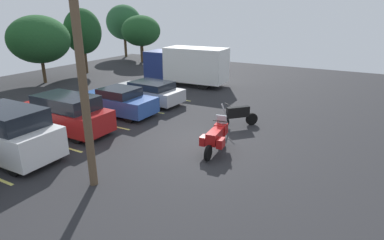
% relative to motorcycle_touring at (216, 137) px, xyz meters
% --- Properties ---
extents(ground, '(44.00, 44.00, 0.10)m').
position_rel_motorcycle_touring_xyz_m(ground, '(0.43, 0.88, -0.70)').
color(ground, '#262628').
extents(motorcycle_touring, '(2.20, 0.98, 1.38)m').
position_rel_motorcycle_touring_xyz_m(motorcycle_touring, '(0.00, 0.00, 0.00)').
color(motorcycle_touring, black).
rests_on(motorcycle_touring, ground).
extents(motorcycle_second, '(1.67, 1.55, 1.25)m').
position_rel_motorcycle_touring_xyz_m(motorcycle_second, '(3.19, 0.35, -0.06)').
color(motorcycle_second, black).
rests_on(motorcycle_second, ground).
extents(parking_stripes, '(14.87, 4.75, 0.01)m').
position_rel_motorcycle_touring_xyz_m(parking_stripes, '(-1.28, 7.04, -0.64)').
color(parking_stripes, '#EAE066').
rests_on(parking_stripes, ground).
extents(car_white, '(2.01, 4.43, 2.02)m').
position_rel_motorcycle_touring_xyz_m(car_white, '(-4.45, 6.70, 0.36)').
color(car_white, white).
rests_on(car_white, ground).
extents(car_red, '(1.82, 4.87, 1.77)m').
position_rel_motorcycle_touring_xyz_m(car_red, '(-1.39, 7.19, 0.23)').
color(car_red, maroon).
rests_on(car_red, ground).
extents(car_blue, '(1.85, 4.38, 1.49)m').
position_rel_motorcycle_touring_xyz_m(car_blue, '(1.83, 6.82, 0.08)').
color(car_blue, '#2D519E').
rests_on(car_blue, ground).
extents(car_silver, '(2.14, 4.71, 1.37)m').
position_rel_motorcycle_touring_xyz_m(car_silver, '(4.46, 6.78, 0.05)').
color(car_silver, '#B7B7BC').
rests_on(car_silver, ground).
extents(box_truck, '(2.54, 6.36, 2.83)m').
position_rel_motorcycle_touring_xyz_m(box_truck, '(10.11, 7.28, 0.87)').
color(box_truck, navy).
rests_on(box_truck, ground).
extents(utility_pole, '(1.49, 1.20, 8.43)m').
position_rel_motorcycle_touring_xyz_m(utility_pole, '(-4.32, 2.39, 3.73)').
color(utility_pole, brown).
rests_on(utility_pole, ground).
extents(tree_center, '(4.16, 4.16, 6.08)m').
position_rel_motorcycle_touring_xyz_m(tree_center, '(19.94, 21.76, 3.41)').
color(tree_center, '#4C3823').
rests_on(tree_center, ground).
extents(tree_far_left, '(4.16, 4.16, 4.95)m').
position_rel_motorcycle_touring_xyz_m(tree_far_left, '(17.48, 17.31, 2.68)').
color(tree_far_left, '#4C3823').
rests_on(tree_far_left, ground).
extents(tree_left, '(4.58, 4.58, 5.13)m').
position_rel_motorcycle_touring_xyz_m(tree_left, '(5.19, 17.43, 2.69)').
color(tree_left, '#4C3823').
rests_on(tree_left, ground).
extents(tree_right, '(3.22, 3.22, 5.62)m').
position_rel_motorcycle_touring_xyz_m(tree_right, '(9.79, 17.72, 3.02)').
color(tree_right, '#4C3823').
rests_on(tree_right, ground).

